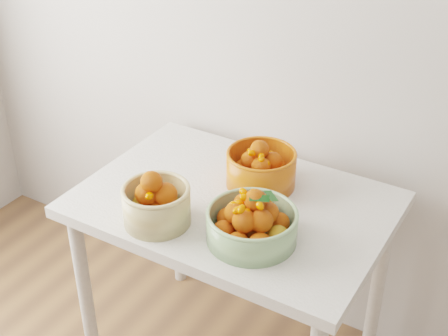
{
  "coord_description": "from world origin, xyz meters",
  "views": [
    {
      "loc": [
        0.4,
        0.14,
        1.9
      ],
      "look_at": [
        -0.42,
        1.51,
        0.92
      ],
      "focal_mm": 50.0,
      "sensor_mm": 36.0,
      "label": 1
    }
  ],
  "objects_px": {
    "table": "(233,223)",
    "bowl_green": "(252,223)",
    "bowl_cream": "(156,203)",
    "bowl_orange": "(261,168)"
  },
  "relations": [
    {
      "from": "bowl_cream",
      "to": "bowl_orange",
      "type": "distance_m",
      "value": 0.39
    },
    {
      "from": "table",
      "to": "bowl_orange",
      "type": "xyz_separation_m",
      "value": [
        0.03,
        0.12,
        0.16
      ]
    },
    {
      "from": "bowl_cream",
      "to": "bowl_green",
      "type": "relative_size",
      "value": 0.78
    },
    {
      "from": "bowl_orange",
      "to": "bowl_green",
      "type": "bearing_deg",
      "value": -66.99
    },
    {
      "from": "table",
      "to": "bowl_cream",
      "type": "height_order",
      "value": "bowl_cream"
    },
    {
      "from": "table",
      "to": "bowl_green",
      "type": "distance_m",
      "value": 0.27
    },
    {
      "from": "table",
      "to": "bowl_green",
      "type": "xyz_separation_m",
      "value": [
        0.15,
        -0.15,
        0.16
      ]
    },
    {
      "from": "bowl_cream",
      "to": "bowl_orange",
      "type": "xyz_separation_m",
      "value": [
        0.17,
        0.35,
        -0.0
      ]
    },
    {
      "from": "table",
      "to": "bowl_cream",
      "type": "bearing_deg",
      "value": -122.14
    },
    {
      "from": "bowl_green",
      "to": "bowl_orange",
      "type": "relative_size",
      "value": 1.19
    }
  ]
}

